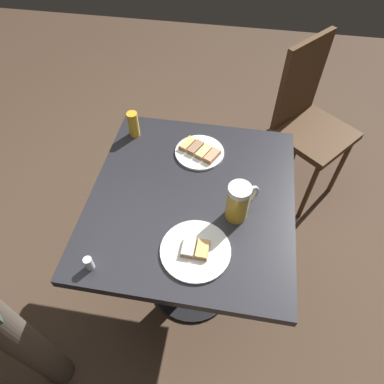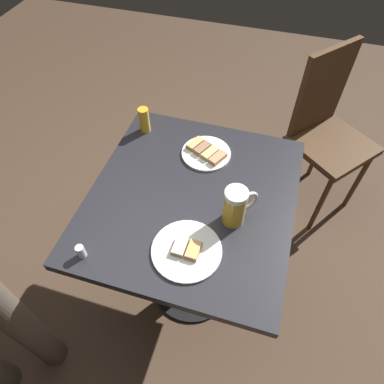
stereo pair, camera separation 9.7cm
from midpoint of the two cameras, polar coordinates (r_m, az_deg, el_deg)
The scene contains 8 objects.
ground_plane at distance 1.96m, azimuth -1.48°, elevation -14.89°, with size 6.00×6.00×0.00m, color #4C3828.
cafe_table at distance 1.41m, azimuth -1.98°, elevation -4.66°, with size 0.82×0.76×0.78m.
plate_near at distance 1.42m, azimuth -0.70°, elevation 6.68°, with size 0.20×0.20×0.03m.
plate_far at distance 1.14m, azimuth -1.89°, elevation -9.77°, with size 0.24×0.24×0.03m.
beer_mug at distance 1.17m, azimuth 5.47°, elevation -1.72°, with size 0.11×0.11×0.16m.
beer_glass_small at distance 1.51m, azimuth -11.59°, elevation 10.91°, with size 0.05×0.05×0.11m, color gold.
salt_shaker at distance 1.16m, azimuth -19.14°, elevation -11.28°, with size 0.03×0.03×0.05m, color silver.
cafe_chair at distance 2.04m, azimuth 17.36°, elevation 11.75°, with size 0.54×0.54×0.98m.
Camera 1 is at (-0.78, -0.13, 1.79)m, focal length 32.06 mm.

